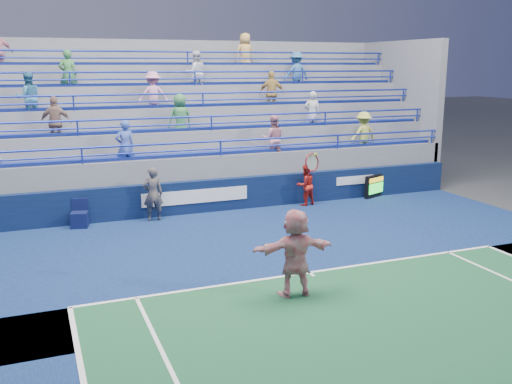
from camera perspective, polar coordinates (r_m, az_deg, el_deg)
name	(u,v)px	position (r m, az deg, el deg)	size (l,w,h in m)	color
ground	(309,273)	(13.77, 5.34, -8.10)	(120.00, 120.00, 0.00)	#333538
sponsor_wall	(223,194)	(19.39, -3.30, -0.25)	(18.00, 0.32, 1.10)	#091736
bleacher_stand	(193,150)	(22.76, -6.35, 4.17)	(18.00, 5.60, 6.13)	slate
serve_speed_board	(376,186)	(21.80, 11.90, 0.61)	(1.19, 0.59, 0.85)	black
judge_chair	(80,219)	(18.19, -17.23, -2.55)	(0.58, 0.59, 0.86)	#0C133D
tennis_player	(295,253)	(12.18, 3.95, -6.06)	(1.83, 0.74, 3.09)	white
line_judge	(153,194)	(18.26, -10.27, -0.22)	(0.63, 0.42, 1.73)	#121734
ball_girl	(305,185)	(20.07, 4.96, 0.69)	(0.71, 0.55, 1.46)	red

